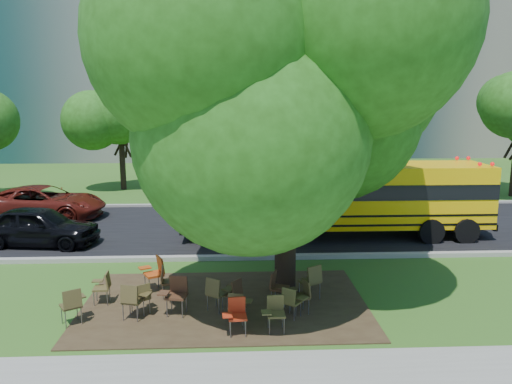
{
  "coord_description": "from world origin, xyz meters",
  "views": [
    {
      "loc": [
        1.22,
        -12.27,
        5.03
      ],
      "look_at": [
        1.99,
        4.15,
        1.98
      ],
      "focal_mm": 35.0,
      "sensor_mm": 36.0,
      "label": 1
    }
  ],
  "objects_px": {
    "chair_14": "(217,291)",
    "chair_15": "(275,310)",
    "chair_3": "(176,291)",
    "main_tree": "(287,98)",
    "chair_5": "(236,312)",
    "chair_7": "(292,300)",
    "chair_10": "(167,279)",
    "chair_13": "(312,278)",
    "bg_car_red": "(44,202)",
    "chair_8": "(103,285)",
    "school_bus": "(349,195)",
    "chair_12": "(278,285)",
    "chair_4": "(238,304)",
    "chair_9": "(155,270)",
    "chair_6": "(301,293)",
    "chair_2": "(142,295)",
    "chair_11": "(234,291)",
    "chair_0": "(72,302)",
    "chair_1": "(133,298)",
    "black_car": "(38,226)"
  },
  "relations": [
    {
      "from": "chair_0",
      "to": "chair_6",
      "type": "relative_size",
      "value": 1.05
    },
    {
      "from": "bg_car_red",
      "to": "chair_12",
      "type": "bearing_deg",
      "value": -130.52
    },
    {
      "from": "chair_6",
      "to": "chair_13",
      "type": "xyz_separation_m",
      "value": [
        0.38,
        0.78,
        0.07
      ]
    },
    {
      "from": "chair_10",
      "to": "bg_car_red",
      "type": "bearing_deg",
      "value": -154.39
    },
    {
      "from": "chair_4",
      "to": "chair_14",
      "type": "height_order",
      "value": "chair_14"
    },
    {
      "from": "main_tree",
      "to": "chair_0",
      "type": "xyz_separation_m",
      "value": [
        -4.99,
        -1.79,
        -4.53
      ]
    },
    {
      "from": "chair_5",
      "to": "chair_13",
      "type": "relative_size",
      "value": 0.87
    },
    {
      "from": "chair_0",
      "to": "chair_7",
      "type": "relative_size",
      "value": 1.14
    },
    {
      "from": "chair_0",
      "to": "chair_11",
      "type": "height_order",
      "value": "chair_0"
    },
    {
      "from": "chair_11",
      "to": "school_bus",
      "type": "bearing_deg",
      "value": 3.45
    },
    {
      "from": "chair_12",
      "to": "chair_7",
      "type": "bearing_deg",
      "value": 39.7
    },
    {
      "from": "chair_0",
      "to": "main_tree",
      "type": "bearing_deg",
      "value": -12.31
    },
    {
      "from": "chair_8",
      "to": "chair_10",
      "type": "height_order",
      "value": "chair_10"
    },
    {
      "from": "chair_15",
      "to": "chair_14",
      "type": "bearing_deg",
      "value": -40.79
    },
    {
      "from": "chair_4",
      "to": "black_car",
      "type": "distance_m",
      "value": 9.47
    },
    {
      "from": "chair_13",
      "to": "school_bus",
      "type": "bearing_deg",
      "value": 37.25
    },
    {
      "from": "chair_2",
      "to": "chair_3",
      "type": "bearing_deg",
      "value": -40.27
    },
    {
      "from": "chair_3",
      "to": "chair_5",
      "type": "relative_size",
      "value": 1.14
    },
    {
      "from": "chair_9",
      "to": "chair_13",
      "type": "distance_m",
      "value": 4.13
    },
    {
      "from": "chair_12",
      "to": "chair_15",
      "type": "distance_m",
      "value": 1.43
    },
    {
      "from": "chair_5",
      "to": "chair_3",
      "type": "bearing_deg",
      "value": -41.71
    },
    {
      "from": "school_bus",
      "to": "chair_7",
      "type": "distance_m",
      "value": 7.66
    },
    {
      "from": "chair_12",
      "to": "chair_13",
      "type": "xyz_separation_m",
      "value": [
        0.9,
        0.28,
        0.06
      ]
    },
    {
      "from": "chair_12",
      "to": "bg_car_red",
      "type": "xyz_separation_m",
      "value": [
        -9.15,
        9.59,
        0.18
      ]
    },
    {
      "from": "chair_3",
      "to": "chair_12",
      "type": "distance_m",
      "value": 2.49
    },
    {
      "from": "chair_4",
      "to": "chair_11",
      "type": "distance_m",
      "value": 0.79
    },
    {
      "from": "chair_0",
      "to": "chair_6",
      "type": "distance_m",
      "value": 5.25
    },
    {
      "from": "chair_12",
      "to": "chair_14",
      "type": "height_order",
      "value": "chair_14"
    },
    {
      "from": "chair_1",
      "to": "chair_10",
      "type": "height_order",
      "value": "chair_1"
    },
    {
      "from": "chair_5",
      "to": "chair_14",
      "type": "distance_m",
      "value": 1.25
    },
    {
      "from": "school_bus",
      "to": "chair_6",
      "type": "xyz_separation_m",
      "value": [
        -2.65,
        -6.69,
        -1.05
      ]
    },
    {
      "from": "main_tree",
      "to": "chair_9",
      "type": "xyz_separation_m",
      "value": [
        -3.43,
        0.18,
        -4.48
      ]
    },
    {
      "from": "school_bus",
      "to": "chair_10",
      "type": "distance_m",
      "value": 8.26
    },
    {
      "from": "school_bus",
      "to": "chair_13",
      "type": "height_order",
      "value": "school_bus"
    },
    {
      "from": "chair_13",
      "to": "bg_car_red",
      "type": "height_order",
      "value": "bg_car_red"
    },
    {
      "from": "chair_0",
      "to": "chair_14",
      "type": "xyz_separation_m",
      "value": [
        3.23,
        0.55,
        -0.0
      ]
    },
    {
      "from": "chair_3",
      "to": "main_tree",
      "type": "bearing_deg",
      "value": -144.29
    },
    {
      "from": "chair_5",
      "to": "chair_7",
      "type": "relative_size",
      "value": 1.06
    },
    {
      "from": "chair_15",
      "to": "chair_6",
      "type": "bearing_deg",
      "value": -128.99
    },
    {
      "from": "chair_2",
      "to": "chair_7",
      "type": "bearing_deg",
      "value": -44.66
    },
    {
      "from": "chair_5",
      "to": "chair_10",
      "type": "bearing_deg",
      "value": -54.0
    },
    {
      "from": "chair_14",
      "to": "chair_15",
      "type": "distance_m",
      "value": 1.68
    },
    {
      "from": "chair_0",
      "to": "chair_14",
      "type": "distance_m",
      "value": 3.27
    },
    {
      "from": "chair_10",
      "to": "chair_13",
      "type": "xyz_separation_m",
      "value": [
        3.68,
        -0.27,
        0.06
      ]
    },
    {
      "from": "chair_10",
      "to": "chair_14",
      "type": "distance_m",
      "value": 1.58
    },
    {
      "from": "chair_3",
      "to": "chair_10",
      "type": "relative_size",
      "value": 1.11
    },
    {
      "from": "chair_5",
      "to": "chair_2",
      "type": "bearing_deg",
      "value": -30.98
    },
    {
      "from": "chair_4",
      "to": "chair_12",
      "type": "distance_m",
      "value": 1.43
    },
    {
      "from": "chair_7",
      "to": "chair_8",
      "type": "distance_m",
      "value": 4.7
    },
    {
      "from": "chair_1",
      "to": "chair_15",
      "type": "bearing_deg",
      "value": 2.35
    }
  ]
}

